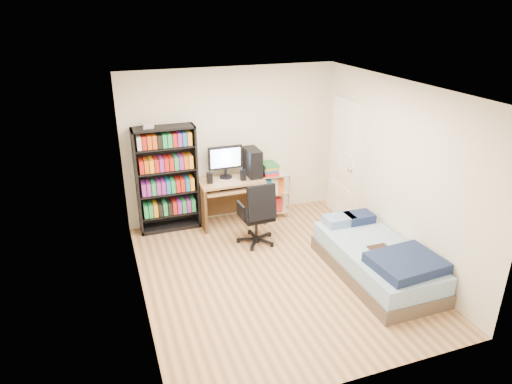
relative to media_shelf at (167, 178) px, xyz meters
name	(u,v)px	position (x,y,z in m)	size (l,w,h in m)	color
room	(278,189)	(1.11, -1.84, 0.38)	(3.58, 4.08, 2.58)	tan
media_shelf	(167,178)	(0.00, 0.00, 0.00)	(0.95, 0.32, 1.76)	black
computer_desk	(236,182)	(1.10, -0.09, -0.17)	(1.03, 0.60, 1.29)	tan
office_chair	(257,224)	(1.16, -0.95, -0.55)	(0.63, 0.63, 1.00)	black
wire_cart	(270,181)	(1.70, -0.09, -0.25)	(0.64, 0.50, 0.95)	white
bed	(377,260)	(2.36, -2.33, -0.62)	(0.97, 1.93, 0.55)	brown
door	(343,160)	(2.84, -0.49, 0.13)	(0.12, 0.80, 2.00)	white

